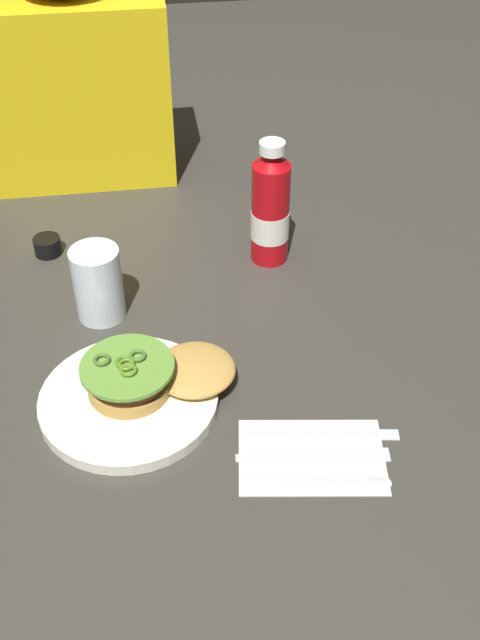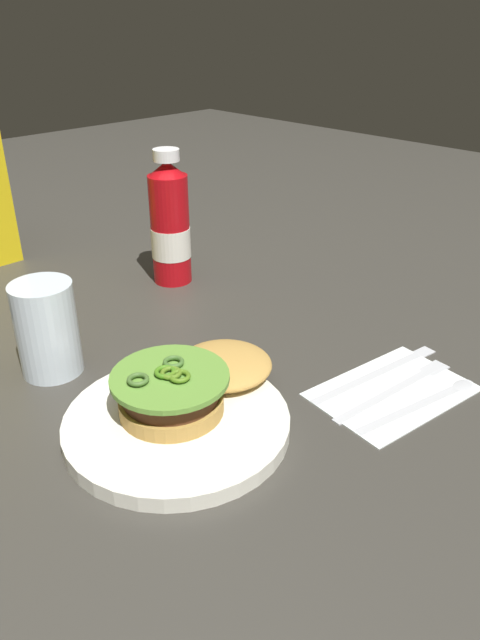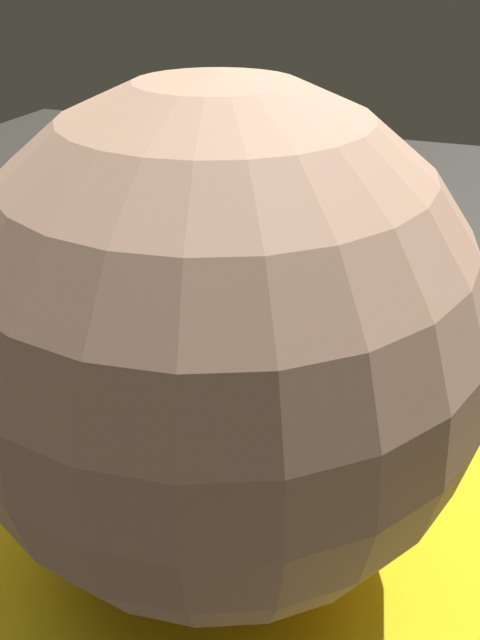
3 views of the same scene
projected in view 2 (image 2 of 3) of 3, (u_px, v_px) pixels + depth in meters
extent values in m
plane|color=#36342E|center=(130.00, 362.00, 0.77)|extent=(3.00, 3.00, 0.00)
cylinder|color=silver|center=(177.00, 423.00, 0.64)|extent=(0.24, 0.24, 0.02)
cylinder|color=#B78941|center=(171.00, 404.00, 0.64)|extent=(0.11, 0.11, 0.02)
cylinder|color=#512D19|center=(171.00, 391.00, 0.63)|extent=(0.10, 0.10, 0.02)
cylinder|color=red|center=(170.00, 382.00, 0.63)|extent=(0.10, 0.10, 0.01)
cylinder|color=#5D8E33|center=(170.00, 377.00, 0.63)|extent=(0.13, 0.13, 0.01)
torus|color=#4F781C|center=(180.00, 376.00, 0.61)|extent=(0.02, 0.02, 0.01)
torus|color=#40672A|center=(173.00, 362.00, 0.64)|extent=(0.02, 0.02, 0.01)
torus|color=#54781F|center=(171.00, 373.00, 0.62)|extent=(0.02, 0.02, 0.01)
torus|color=#447C1A|center=(165.00, 372.00, 0.62)|extent=(0.02, 0.02, 0.01)
torus|color=#42652B|center=(138.00, 379.00, 0.61)|extent=(0.02, 0.02, 0.01)
ellipsoid|color=#B78941|center=(224.00, 365.00, 0.70)|extent=(0.11, 0.11, 0.03)
cylinder|color=#B40B12|center=(170.00, 230.00, 0.95)|extent=(0.06, 0.06, 0.18)
cone|color=#B40B12|center=(167.00, 168.00, 0.91)|extent=(0.06, 0.06, 0.02)
cylinder|color=white|center=(166.00, 155.00, 0.90)|extent=(0.04, 0.04, 0.02)
cylinder|color=white|center=(171.00, 242.00, 0.96)|extent=(0.06, 0.06, 0.05)
cylinder|color=silver|center=(47.00, 329.00, 0.72)|extent=(0.07, 0.07, 0.12)
cube|color=white|center=(392.00, 391.00, 0.71)|extent=(0.20, 0.15, 0.00)
cube|color=silver|center=(418.00, 404.00, 0.68)|extent=(0.18, 0.05, 0.00)
ellipsoid|color=silver|center=(463.00, 383.00, 0.71)|extent=(0.04, 0.03, 0.00)
cube|color=silver|center=(393.00, 389.00, 0.70)|extent=(0.19, 0.03, 0.00)
cube|color=silver|center=(435.00, 366.00, 0.75)|extent=(0.04, 0.03, 0.00)
cube|color=silver|center=(369.00, 375.00, 0.73)|extent=(0.18, 0.04, 0.00)
cube|color=silver|center=(411.00, 356.00, 0.77)|extent=(0.08, 0.03, 0.00)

